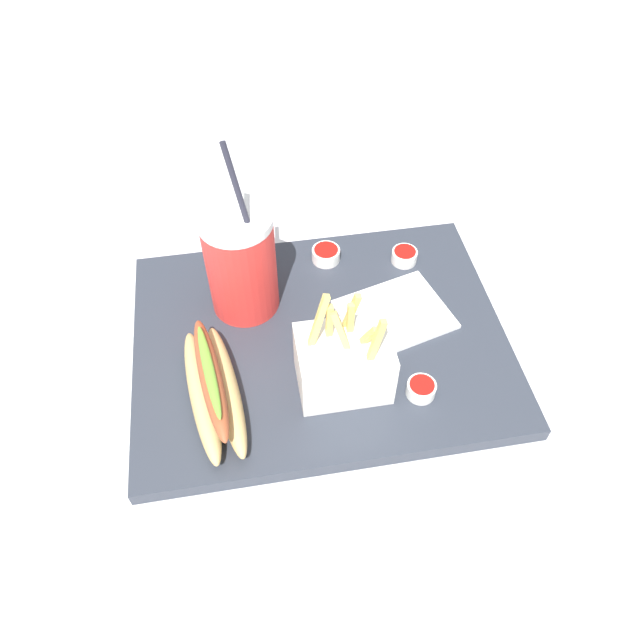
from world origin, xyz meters
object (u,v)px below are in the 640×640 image
Objects in this scene: soda_cup at (241,263)px; napkin_stack at (395,314)px; ketchup_cup_1 at (421,388)px; ketchup_cup_3 at (404,256)px; ketchup_cup_2 at (326,254)px; hot_dog_1 at (213,388)px; fries_basket at (344,363)px.

soda_cup is 1.80× the size of napkin_stack.
ketchup_cup_1 is 0.97× the size of ketchup_cup_3.
ketchup_cup_1 and ketchup_cup_2 have the same top height.
napkin_stack is at bearing 21.01° from hot_dog_1.
hot_dog_1 is 5.37× the size of ketchup_cup_3.
ketchup_cup_1 is 0.26× the size of napkin_stack.
hot_dog_1 is at bearing -128.65° from ketchup_cup_2.
napkin_stack is at bearing -16.23° from soda_cup.
soda_cup is 0.23m from ketchup_cup_3.
ketchup_cup_2 is at bearing 106.43° from ketchup_cup_1.
soda_cup is 1.69× the size of fries_basket.
napkin_stack is (0.19, -0.05, -0.07)m from soda_cup.
fries_basket reaches higher than napkin_stack.
ketchup_cup_2 is (-0.07, 0.24, 0.00)m from ketchup_cup_1.
ketchup_cup_2 is at bearing 51.35° from hot_dog_1.
ketchup_cup_3 reaches higher than napkin_stack.
ketchup_cup_3 is (0.04, 0.21, 0.00)m from ketchup_cup_1.
napkin_stack is (0.07, -0.12, -0.01)m from ketchup_cup_2.
hot_dog_1 is at bearing -158.99° from napkin_stack.
ketchup_cup_3 is at bearing 68.79° from napkin_stack.
soda_cup is at bearing -169.60° from ketchup_cup_3.
soda_cup is 6.99× the size of ketchup_cup_1.
soda_cup is 0.21m from napkin_stack.
soda_cup is 6.76× the size of ketchup_cup_3.
ketchup_cup_1 and ketchup_cup_3 have the same top height.
ketchup_cup_2 is (0.12, 0.06, -0.06)m from soda_cup.
hot_dog_1 reaches higher than ketchup_cup_3.
soda_cup reaches higher than ketchup_cup_2.
ketchup_cup_2 reaches higher than napkin_stack.
soda_cup is 0.18m from fries_basket.
ketchup_cup_3 is (0.27, 0.18, -0.01)m from hot_dog_1.
soda_cup is at bearing 124.77° from fries_basket.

